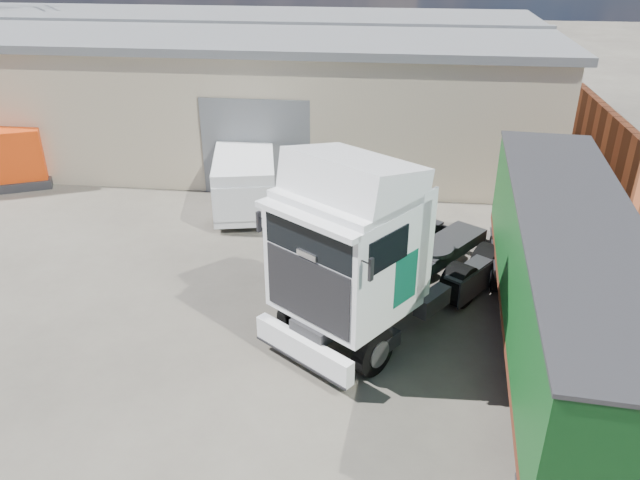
# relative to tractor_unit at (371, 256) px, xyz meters

# --- Properties ---
(ground) EXTENTS (120.00, 120.00, 0.00)m
(ground) POSITION_rel_tractor_unit_xyz_m (-2.53, -1.72, -2.04)
(ground) COLOR black
(ground) RESTS_ON ground
(warehouse) EXTENTS (30.60, 12.60, 5.42)m
(warehouse) POSITION_rel_tractor_unit_xyz_m (-8.53, 14.28, 0.62)
(warehouse) COLOR tan
(warehouse) RESTS_ON ground
(tractor_unit) EXTENTS (6.39, 7.34, 4.85)m
(tractor_unit) POSITION_rel_tractor_unit_xyz_m (0.00, 0.00, 0.00)
(tractor_unit) COLOR black
(tractor_unit) RESTS_ON ground
(box_trailer) EXTENTS (3.39, 11.63, 3.81)m
(box_trailer) POSITION_rel_tractor_unit_xyz_m (4.22, -0.97, 0.28)
(box_trailer) COLOR #2D2D30
(box_trailer) RESTS_ON ground
(panel_van) EXTENTS (2.98, 5.26, 2.02)m
(panel_van) POSITION_rel_tractor_unit_xyz_m (-4.70, 7.03, -0.99)
(panel_van) COLOR black
(panel_van) RESTS_ON ground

